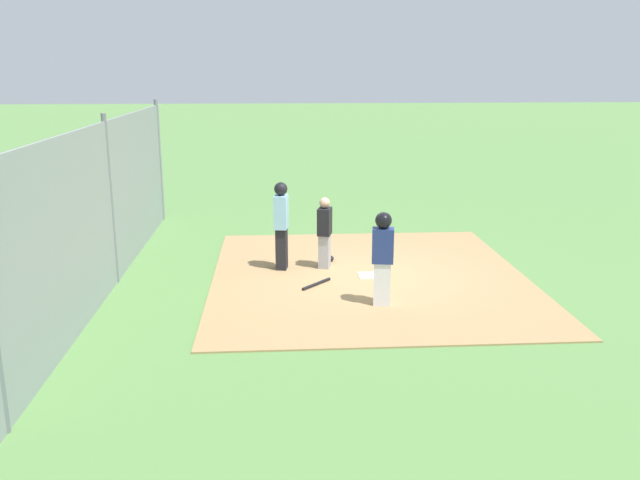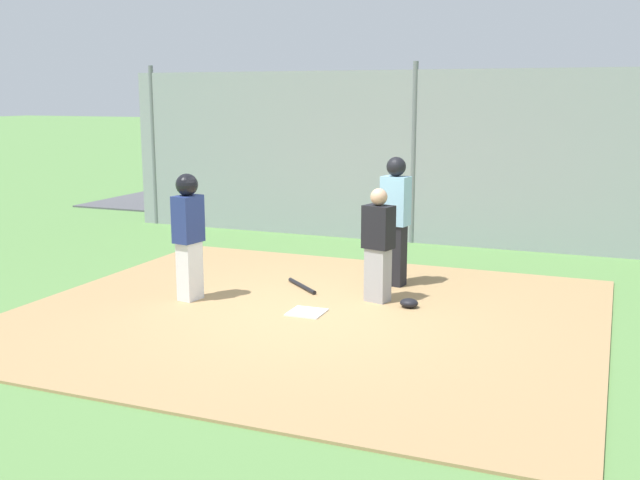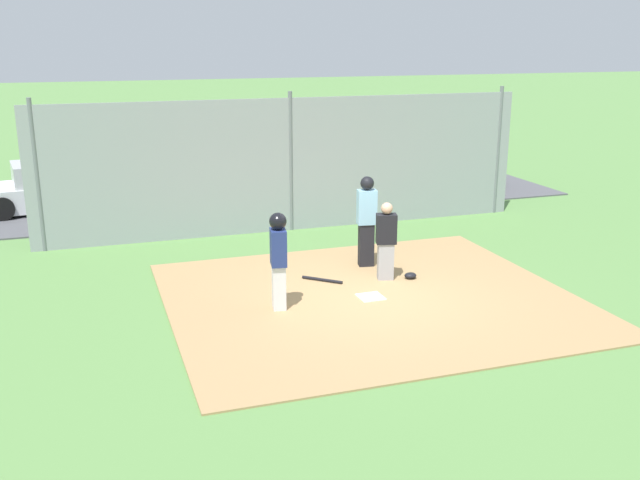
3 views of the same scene
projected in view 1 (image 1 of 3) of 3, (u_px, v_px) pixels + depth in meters
name	position (u px, v px, depth m)	size (l,w,h in m)	color
ground_plane	(369.00, 277.00, 13.70)	(140.00, 140.00, 0.00)	#5B8947
dirt_infield	(369.00, 276.00, 13.69)	(7.20, 6.40, 0.03)	#A88456
home_plate	(369.00, 275.00, 13.69)	(0.44, 0.44, 0.02)	white
catcher	(325.00, 232.00, 14.08)	(0.43, 0.35, 1.52)	#9E9EA3
umpire	(281.00, 223.00, 13.93)	(0.42, 0.32, 1.86)	black
runner	(383.00, 252.00, 11.79)	(0.32, 0.42, 1.71)	silver
baseball_bat	(316.00, 284.00, 13.08)	(0.06, 0.06, 0.84)	black
catcher_mask	(329.00, 258.00, 14.73)	(0.24, 0.20, 0.12)	black
backstop_fence	(111.00, 204.00, 12.97)	(12.00, 0.10, 3.35)	#93999E
parked_car_dark	(25.00, 202.00, 18.24)	(4.43, 2.43, 1.28)	black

